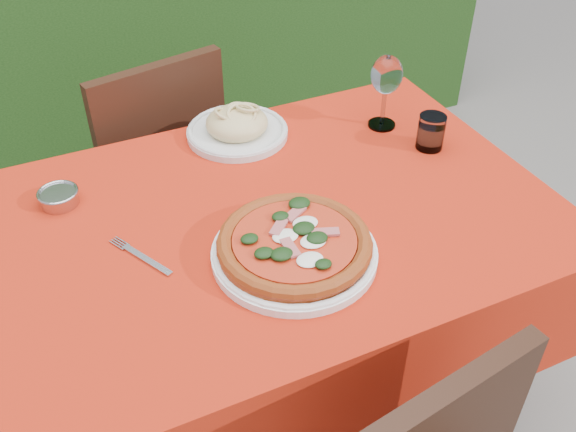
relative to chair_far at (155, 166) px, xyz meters
name	(u,v)px	position (x,y,z in m)	size (l,w,h in m)	color
ground	(275,411)	(0.11, -0.65, -0.50)	(60.00, 60.00, 0.00)	slate
dining_table	(271,263)	(0.11, -0.65, 0.09)	(1.26, 0.86, 0.75)	#4C2918
chair_far	(155,166)	(0.00, 0.00, 0.00)	(0.47, 0.47, 0.88)	black
pizza_plate	(294,246)	(0.10, -0.80, 0.27)	(0.39, 0.39, 0.06)	white
pasta_plate	(237,127)	(0.17, -0.32, 0.27)	(0.26, 0.26, 0.07)	silver
water_glass	(431,134)	(0.59, -0.57, 0.28)	(0.07, 0.07, 0.09)	silver
wine_glass	(386,78)	(0.53, -0.43, 0.38)	(0.08, 0.08, 0.20)	silver
fork	(147,260)	(-0.18, -0.69, 0.25)	(0.02, 0.19, 0.00)	silver
steel_ramekin	(59,198)	(-0.30, -0.42, 0.26)	(0.08, 0.08, 0.03)	#ACADB3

